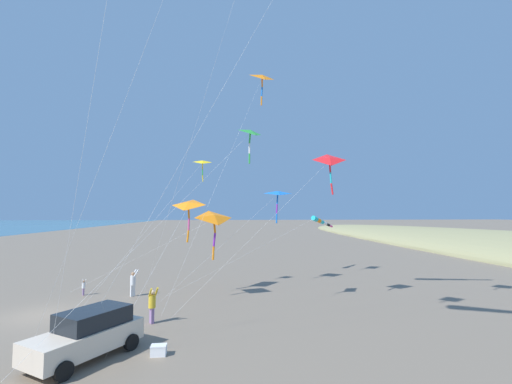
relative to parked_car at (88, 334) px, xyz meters
The scene contains 14 objects.
ground_plane 8.06m from the parked_car, 128.29° to the left, with size 600.00×600.00×0.00m, color #756654.
parked_car is the anchor object (origin of this frame).
cooler_box 2.87m from the parked_car, ahead, with size 0.62×0.42×0.42m.
person_adult_flyer 10.12m from the parked_car, 94.40° to the left, with size 0.65×0.63×1.82m.
person_child_green_jacket 11.60m from the parked_car, 111.80° to the left, with size 0.38×0.41×1.14m.
person_child_grey_jacket 4.37m from the parked_car, 67.06° to the left, with size 0.62×0.68×1.89m.
kite_windsock_white_trailing 24.51m from the parked_car, 50.58° to the left, with size 15.70×10.63×5.56m.
kite_delta_purple_drifting 16.27m from the parked_car, 28.40° to the left, with size 10.61×2.48×9.73m.
kite_delta_striped_overhead 10.00m from the parked_car, 68.21° to the left, with size 3.44×8.74×6.74m.
kite_delta_magenta_far_left 21.95m from the parked_car, 54.97° to the left, with size 7.61×7.82×17.49m.
kite_delta_long_streamer_right 13.04m from the parked_car, 37.45° to the left, with size 9.82×8.99×10.95m.
kite_delta_red_high_left 14.76m from the parked_car, 71.23° to the left, with size 6.70×9.17×9.94m.
kite_delta_small_distant 17.61m from the parked_car, 52.46° to the left, with size 9.54×5.40×7.75m.
kite_delta_blue_topmost 12.38m from the parked_car, 65.44° to the left, with size 11.75×2.50×6.00m.
Camera 1 is at (10.14, -20.55, 5.72)m, focal length 23.38 mm.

